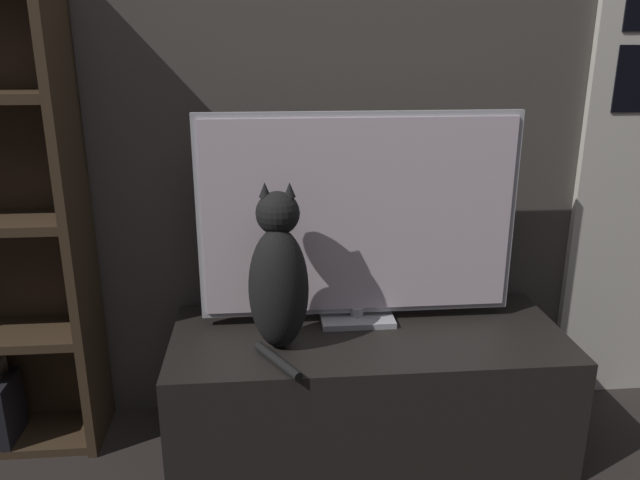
{
  "coord_description": "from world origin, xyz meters",
  "views": [
    {
      "loc": [
        -0.33,
        -0.93,
        1.34
      ],
      "look_at": [
        -0.16,
        0.92,
        0.75
      ],
      "focal_mm": 35.0,
      "sensor_mm": 36.0,
      "label": 1
    }
  ],
  "objects": [
    {
      "name": "wall_back",
      "position": [
        0.0,
        1.22,
        1.3
      ],
      "size": [
        4.8,
        0.05,
        2.6
      ],
      "color": "#47423D",
      "rests_on": "ground_plane"
    },
    {
      "name": "cat",
      "position": [
        -0.29,
        0.85,
        0.65
      ],
      "size": [
        0.2,
        0.33,
        0.52
      ],
      "rotation": [
        0.0,
        0.0,
        -0.08
      ],
      "color": "black",
      "rests_on": "tv_stand"
    },
    {
      "name": "tv",
      "position": [
        -0.02,
        1.0,
        0.79
      ],
      "size": [
        1.05,
        0.15,
        0.71
      ],
      "color": "#B7B7BC",
      "rests_on": "tv_stand"
    },
    {
      "name": "tv_stand",
      "position": [
        0.0,
        0.91,
        0.21
      ],
      "size": [
        1.29,
        0.54,
        0.43
      ],
      "color": "black",
      "rests_on": "ground_plane"
    }
  ]
}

